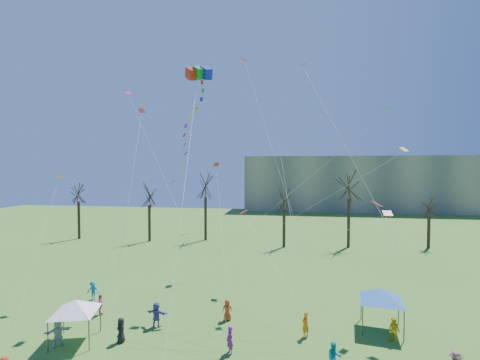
# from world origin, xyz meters

# --- Properties ---
(distant_building) EXTENTS (60.00, 14.00, 15.00)m
(distant_building) POSITION_xyz_m (22.00, 82.00, 7.50)
(distant_building) COLOR gray
(distant_building) RESTS_ON ground
(bare_tree_row) EXTENTS (69.72, 8.74, 11.37)m
(bare_tree_row) POSITION_xyz_m (0.90, 36.19, 7.19)
(bare_tree_row) COLOR black
(bare_tree_row) RESTS_ON ground
(big_box_kite) EXTENTS (2.51, 8.48, 22.50)m
(big_box_kite) POSITION_xyz_m (-3.20, 9.59, 14.39)
(big_box_kite) COLOR red
(big_box_kite) RESTS_ON ground
(canopy_tent_white) EXTENTS (3.69, 3.69, 2.87)m
(canopy_tent_white) POSITION_xyz_m (-10.14, 5.23, 2.43)
(canopy_tent_white) COLOR #3F3F44
(canopy_tent_white) RESTS_ON ground
(canopy_tent_blue) EXTENTS (4.00, 4.00, 3.04)m
(canopy_tent_blue) POSITION_xyz_m (10.72, 10.00, 2.58)
(canopy_tent_blue) COLOR #3F3F44
(canopy_tent_blue) RESTS_ON ground
(festival_crowd) EXTENTS (27.22, 12.64, 1.83)m
(festival_crowd) POSITION_xyz_m (-0.78, 5.29, 0.87)
(festival_crowd) COLOR red
(festival_crowd) RESTS_ON ground
(small_kites_aloft) EXTENTS (26.42, 20.29, 32.02)m
(small_kites_aloft) POSITION_xyz_m (0.05, 12.07, 12.38)
(small_kites_aloft) COLOR orange
(small_kites_aloft) RESTS_ON ground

